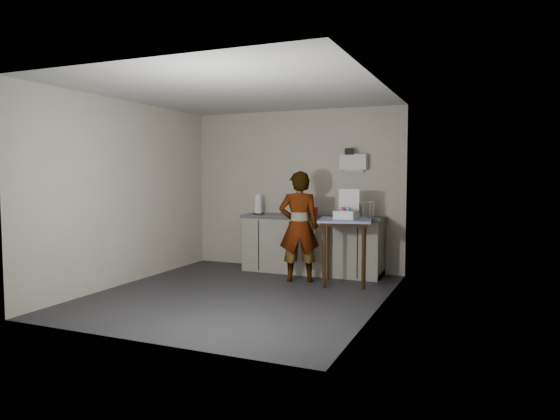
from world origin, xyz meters
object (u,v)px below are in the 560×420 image
at_px(soap_bottle, 309,205).
at_px(standing_man, 299,227).
at_px(side_table, 345,227).
at_px(bakery_box, 346,212).
at_px(soda_can, 315,211).
at_px(paper_towel, 258,205).
at_px(dark_bottle, 298,207).
at_px(dish_rack, 361,214).
at_px(kitchen_counter, 312,246).

bearing_deg(soap_bottle, standing_man, -83.69).
relative_size(side_table, soap_bottle, 2.79).
bearing_deg(soap_bottle, side_table, -36.88).
distance_m(standing_man, bakery_box, 0.72).
bearing_deg(bakery_box, standing_man, -173.32).
xyz_separation_m(soda_can, paper_towel, (-0.96, -0.06, 0.08)).
bearing_deg(side_table, standing_man, 172.75).
bearing_deg(paper_towel, bakery_box, -17.90).
relative_size(dark_bottle, dish_rack, 0.70).
xyz_separation_m(side_table, dark_bottle, (-0.94, 0.59, 0.22)).
bearing_deg(kitchen_counter, soda_can, -0.89).
relative_size(soap_bottle, paper_towel, 1.05).
height_order(side_table, dish_rack, dish_rack).
bearing_deg(dish_rack, side_table, -98.54).
distance_m(side_table, soda_can, 0.90).
distance_m(kitchen_counter, dark_bottle, 0.65).
distance_m(side_table, standing_man, 0.68).
relative_size(side_table, bakery_box, 2.24).
distance_m(side_table, bakery_box, 0.21).
bearing_deg(dark_bottle, soda_can, 1.01).
xyz_separation_m(dish_rack, bakery_box, (-0.08, -0.54, 0.06)).
xyz_separation_m(kitchen_counter, standing_man, (0.02, -0.65, 0.38)).
bearing_deg(standing_man, paper_towel, -53.70).
bearing_deg(kitchen_counter, standing_man, -88.10).
height_order(soap_bottle, paper_towel, soap_bottle).
height_order(dish_rack, bakery_box, bakery_box).
height_order(side_table, paper_towel, paper_towel).
height_order(side_table, dark_bottle, dark_bottle).
relative_size(dish_rack, bakery_box, 0.85).
xyz_separation_m(kitchen_counter, soda_can, (0.05, -0.00, 0.55)).
xyz_separation_m(soda_can, bakery_box, (0.65, -0.58, 0.05)).
height_order(paper_towel, bakery_box, bakery_box).
bearing_deg(paper_towel, kitchen_counter, 3.65).
bearing_deg(paper_towel, side_table, -18.58).
distance_m(side_table, paper_towel, 1.72).
relative_size(standing_man, dark_bottle, 6.49).
distance_m(soap_bottle, bakery_box, 0.93).
height_order(soap_bottle, soda_can, soap_bottle).
relative_size(kitchen_counter, dark_bottle, 9.06).
bearing_deg(dish_rack, soap_bottle, -179.94).
relative_size(paper_towel, bakery_box, 0.76).
xyz_separation_m(side_table, bakery_box, (0.01, 0.02, 0.21)).
relative_size(kitchen_counter, soda_can, 16.59).
xyz_separation_m(kitchen_counter, dark_bottle, (-0.24, -0.01, 0.61)).
height_order(side_table, bakery_box, bakery_box).
distance_m(kitchen_counter, side_table, 1.00).
bearing_deg(kitchen_counter, paper_towel, -176.35).
bearing_deg(kitchen_counter, dark_bottle, -178.59).
xyz_separation_m(standing_man, dish_rack, (0.76, 0.61, 0.16)).
bearing_deg(soda_can, soap_bottle, -156.88).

